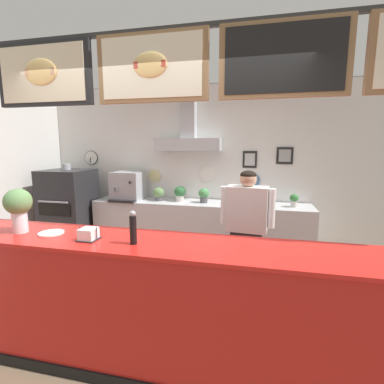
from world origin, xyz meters
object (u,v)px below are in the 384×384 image
at_px(pepper_grinder, 133,228).
at_px(condiment_plate, 51,233).
at_px(pizza_oven, 69,211).
at_px(shop_worker, 246,235).
at_px(basil_vase, 18,207).
at_px(potted_sage, 204,195).
at_px(potted_rosemary, 180,193).
at_px(potted_oregano, 159,193).
at_px(espresso_machine, 128,186).
at_px(napkin_holder, 88,235).
at_px(potted_basil, 294,200).

bearing_deg(pepper_grinder, condiment_plate, 174.52).
bearing_deg(pizza_oven, pepper_grinder, -45.06).
relative_size(shop_worker, basil_vase, 4.07).
height_order(pizza_oven, potted_sage, pizza_oven).
relative_size(potted_rosemary, potted_sage, 1.07).
bearing_deg(potted_sage, condiment_plate, -110.02).
bearing_deg(potted_rosemary, condiment_plate, -101.06).
bearing_deg(potted_rosemary, potted_oregano, -174.26).
distance_m(potted_sage, condiment_plate, 2.57).
height_order(shop_worker, espresso_machine, shop_worker).
bearing_deg(basil_vase, pepper_grinder, -2.79).
bearing_deg(potted_rosemary, espresso_machine, -177.39).
xyz_separation_m(pepper_grinder, napkin_holder, (-0.39, 0.01, -0.09)).
bearing_deg(espresso_machine, potted_basil, 0.00).
xyz_separation_m(pizza_oven, napkin_holder, (1.81, -2.20, 0.42)).
bearing_deg(potted_rosemary, basil_vase, -107.20).
distance_m(pepper_grinder, basil_vase, 1.09).
distance_m(potted_oregano, basil_vase, 2.48).
distance_m(potted_rosemary, napkin_holder, 2.52).
bearing_deg(shop_worker, basil_vase, 37.78).
height_order(pizza_oven, napkin_holder, pizza_oven).
bearing_deg(potted_rosemary, napkin_holder, -91.59).
bearing_deg(basil_vase, condiment_plate, 4.72).
relative_size(pizza_oven, napkin_holder, 9.86).
relative_size(pepper_grinder, basil_vase, 0.68).
distance_m(espresso_machine, potted_oregano, 0.55).
xyz_separation_m(pizza_oven, pepper_grinder, (2.21, -2.21, 0.50)).
xyz_separation_m(potted_sage, pepper_grinder, (-0.08, -2.50, 0.17)).
bearing_deg(napkin_holder, pizza_oven, 129.45).
bearing_deg(condiment_plate, shop_worker, 35.31).
height_order(potted_basil, basil_vase, basil_vase).
xyz_separation_m(potted_oregano, potted_sage, (0.76, 0.01, 0.01)).
height_order(shop_worker, basil_vase, shop_worker).
distance_m(espresso_machine, basil_vase, 2.43).
height_order(potted_sage, napkin_holder, napkin_holder).
xyz_separation_m(pizza_oven, basil_vase, (1.12, -2.16, 0.60)).
distance_m(pizza_oven, shop_worker, 3.18).
relative_size(pizza_oven, potted_oregano, 6.89).
height_order(potted_sage, potted_basil, potted_sage).
distance_m(shop_worker, potted_sage, 1.49).
relative_size(potted_oregano, basil_vase, 0.58).
height_order(shop_worker, pepper_grinder, shop_worker).
xyz_separation_m(pizza_oven, potted_rosemary, (1.88, 0.31, 0.34)).
bearing_deg(espresso_machine, potted_rosemary, 2.61).
relative_size(espresso_machine, potted_rosemary, 2.23).
bearing_deg(potted_oregano, pizza_oven, -169.85).
bearing_deg(pizza_oven, shop_worker, -18.16).
bearing_deg(condiment_plate, potted_oregano, 87.21).
height_order(pepper_grinder, condiment_plate, pepper_grinder).
bearing_deg(potted_sage, espresso_machine, -179.25).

